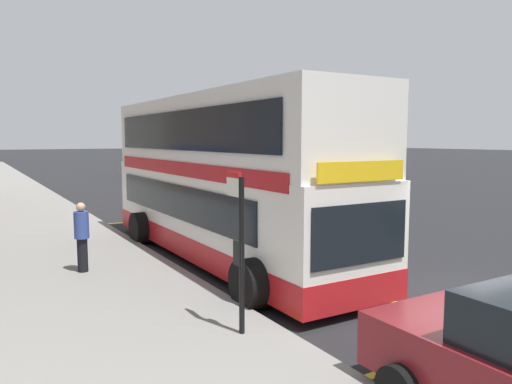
{
  "coord_description": "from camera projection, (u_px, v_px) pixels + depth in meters",
  "views": [
    {
      "loc": [
        -8.44,
        -6.11,
        3.29
      ],
      "look_at": [
        -0.7,
        6.96,
        1.64
      ],
      "focal_mm": 34.47,
      "sensor_mm": 36.0,
      "label": 1
    }
  ],
  "objects": [
    {
      "name": "pedestrian_waiting_near_sign",
      "position": [
        82.0,
        234.0,
        11.6
      ],
      "size": [
        0.34,
        0.34,
        1.66
      ],
      "color": "black",
      "rests_on": "pavement_near"
    },
    {
      "name": "ground_plane",
      "position": [
        96.0,
        182.0,
        37.23
      ],
      "size": [
        260.0,
        260.0,
        0.0
      ],
      "primitive_type": "plane",
      "color": "black"
    },
    {
      "name": "parked_car_maroon_across",
      "position": [
        141.0,
        168.0,
        42.42
      ],
      "size": [
        2.09,
        4.2,
        1.62
      ],
      "rotation": [
        0.0,
        0.0,
        3.1
      ],
      "color": "maroon",
      "rests_on": "ground"
    },
    {
      "name": "bus_bay_markings",
      "position": [
        221.0,
        258.0,
        13.53
      ],
      "size": [
        2.95,
        14.42,
        0.01
      ],
      "color": "yellow",
      "rests_on": "ground"
    },
    {
      "name": "bus_stop_sign",
      "position": [
        239.0,
        239.0,
        7.89
      ],
      "size": [
        0.09,
        0.51,
        2.62
      ],
      "color": "black",
      "rests_on": "pavement_near"
    },
    {
      "name": "double_decker_bus",
      "position": [
        222.0,
        184.0,
        13.35
      ],
      "size": [
        3.22,
        10.94,
        4.4
      ],
      "color": "white",
      "rests_on": "ground"
    }
  ]
}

